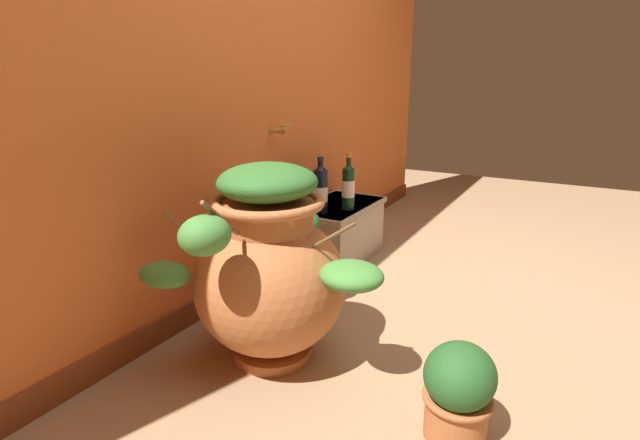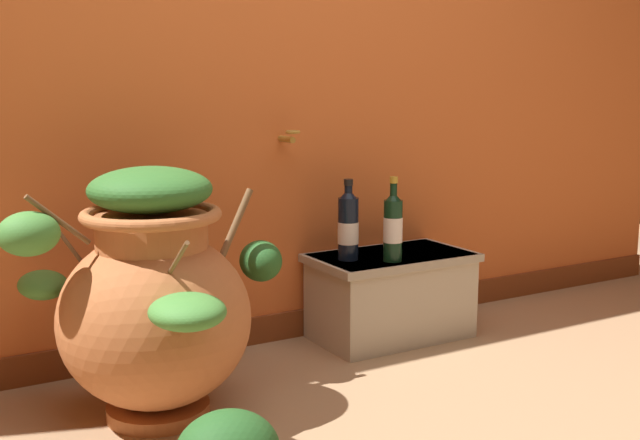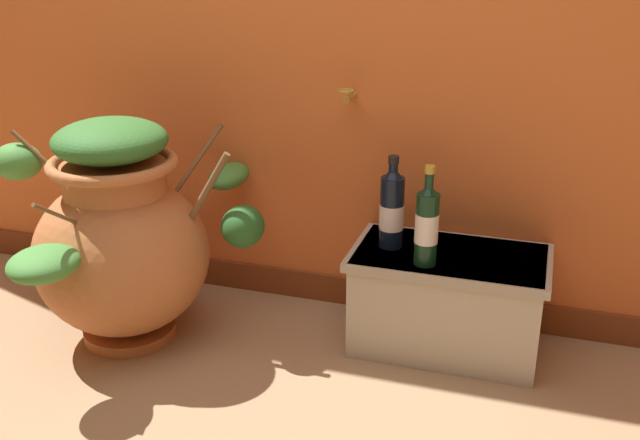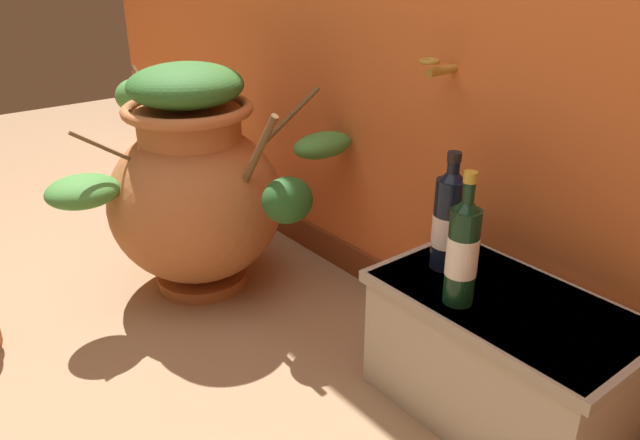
% 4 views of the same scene
% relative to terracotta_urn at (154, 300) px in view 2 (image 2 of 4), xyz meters
% --- Properties ---
extents(back_wall, '(4.40, 0.33, 2.60)m').
position_rel_terracotta_urn_xyz_m(back_wall, '(0.59, 0.56, 0.93)').
color(back_wall, '#D6662D').
rests_on(back_wall, ground_plane).
extents(terracotta_urn, '(0.90, 0.93, 0.77)m').
position_rel_terracotta_urn_xyz_m(terracotta_urn, '(0.00, 0.00, 0.00)').
color(terracotta_urn, '#B26638').
rests_on(terracotta_urn, ground_plane).
extents(stone_ledge, '(0.64, 0.37, 0.34)m').
position_rel_terracotta_urn_xyz_m(stone_ledge, '(1.05, 0.26, -0.18)').
color(stone_ledge, '#B2A893').
rests_on(stone_ledge, ground_plane).
extents(wine_bottle_left, '(0.07, 0.07, 0.32)m').
position_rel_terracotta_urn_xyz_m(wine_bottle_left, '(0.99, 0.16, 0.11)').
color(wine_bottle_left, black).
rests_on(wine_bottle_left, stone_ledge).
extents(wine_bottle_middle, '(0.08, 0.08, 0.31)m').
position_rel_terracotta_urn_xyz_m(wine_bottle_middle, '(0.85, 0.27, 0.11)').
color(wine_bottle_middle, black).
rests_on(wine_bottle_middle, stone_ledge).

